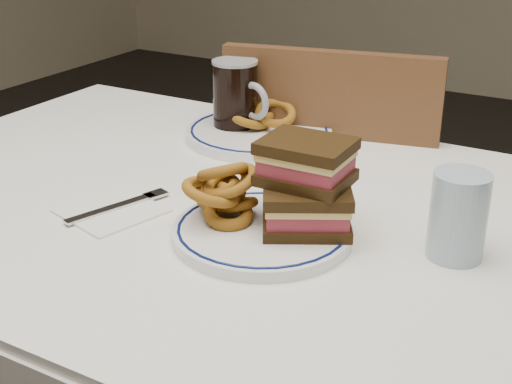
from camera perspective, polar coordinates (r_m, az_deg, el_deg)
The scene contains 11 objects.
dining_table at distance 1.15m, azimuth -2.62°, elevation -5.42°, with size 1.27×0.87×0.75m.
chair_far at distance 1.60m, azimuth 6.31°, elevation -2.70°, with size 0.50×0.50×0.92m.
main_plate at distance 0.99m, azimuth 0.51°, elevation -3.17°, with size 0.25×0.25×0.02m.
reuben_sandwich at distance 0.96m, azimuth 4.05°, elevation 0.55°, with size 0.15×0.14×0.12m.
onion_rings_main at distance 1.00m, azimuth -2.64°, elevation 0.14°, with size 0.11×0.12×0.10m.
ketchup_ramekin at distance 1.04m, azimuth 2.66°, elevation -0.17°, with size 0.05×0.05×0.03m.
beer_mug at distance 1.37m, azimuth -1.58°, elevation 7.57°, with size 0.13×0.09×0.15m.
water_glass at distance 0.95m, azimuth 15.88°, elevation -1.85°, with size 0.07×0.07×0.12m, color #9DB9CB.
far_plate at distance 1.37m, azimuth 0.24°, elevation 4.76°, with size 0.28×0.28×0.02m.
onion_rings_far at distance 1.38m, azimuth 0.21°, elevation 6.05°, with size 0.14×0.11×0.07m.
napkin_fork at distance 1.09m, azimuth -11.36°, elevation -1.40°, with size 0.16×0.18×0.01m.
Camera 1 is at (0.55, -0.85, 1.20)m, focal length 50.00 mm.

